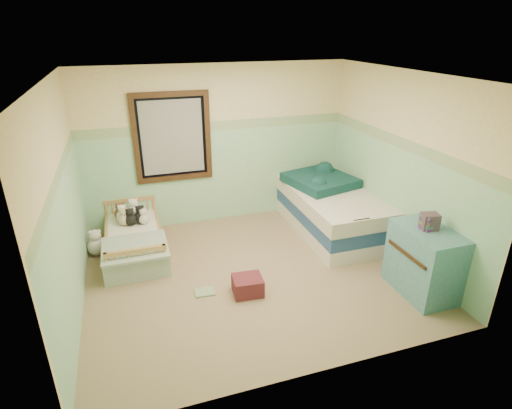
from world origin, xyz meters
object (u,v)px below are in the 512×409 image
object	(u,v)px
floor_book	(205,292)
red_pillow	(248,285)
toddler_bed_frame	(135,246)
plush_floor_tan	(117,264)
twin_bed_frame	(329,222)
dresser	(424,261)
plush_floor_cream	(97,246)

from	to	relation	value
floor_book	red_pillow	bearing A→B (deg)	-14.76
toddler_bed_frame	plush_floor_tan	size ratio (longest dim) A/B	6.58
twin_bed_frame	red_pillow	size ratio (longest dim) A/B	6.07
dresser	red_pillow	world-z (taller)	dresser
twin_bed_frame	floor_book	world-z (taller)	twin_bed_frame
twin_bed_frame	red_pillow	bearing A→B (deg)	-144.17
plush_floor_tan	floor_book	world-z (taller)	plush_floor_tan
plush_floor_tan	dresser	world-z (taller)	dresser
toddler_bed_frame	dresser	xyz separation A→B (m)	(3.26, -2.06, 0.32)
toddler_bed_frame	dresser	bearing A→B (deg)	-32.28
plush_floor_tan	red_pillow	xyz separation A→B (m)	(1.50, -0.99, -0.01)
plush_floor_cream	red_pillow	bearing A→B (deg)	-41.41
twin_bed_frame	dresser	distance (m)	1.91
plush_floor_cream	floor_book	xyz separation A→B (m)	(1.26, -1.39, -0.12)
twin_bed_frame	dresser	world-z (taller)	dresser
toddler_bed_frame	plush_floor_cream	distance (m)	0.53
dresser	red_pillow	xyz separation A→B (m)	(-2.02, 0.61, -0.31)
toddler_bed_frame	twin_bed_frame	xyz separation A→B (m)	(2.98, -0.20, 0.01)
plush_floor_tan	dresser	distance (m)	3.87
plush_floor_cream	red_pillow	size ratio (longest dim) A/B	0.74
red_pillow	toddler_bed_frame	bearing A→B (deg)	130.61
twin_bed_frame	red_pillow	distance (m)	2.14
plush_floor_cream	floor_book	world-z (taller)	plush_floor_cream
plush_floor_cream	floor_book	distance (m)	1.88
dresser	floor_book	xyz separation A→B (m)	(-2.52, 0.77, -0.41)
plush_floor_tan	toddler_bed_frame	bearing A→B (deg)	61.72
plush_floor_cream	dresser	xyz separation A→B (m)	(3.78, -2.16, 0.29)
toddler_bed_frame	plush_floor_cream	bearing A→B (deg)	168.98
red_pillow	plush_floor_tan	bearing A→B (deg)	146.63
twin_bed_frame	red_pillow	xyz separation A→B (m)	(-1.74, -1.26, -0.00)
plush_floor_cream	twin_bed_frame	xyz separation A→B (m)	(3.50, -0.30, -0.02)
red_pillow	floor_book	xyz separation A→B (m)	(-0.50, 0.17, -0.10)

